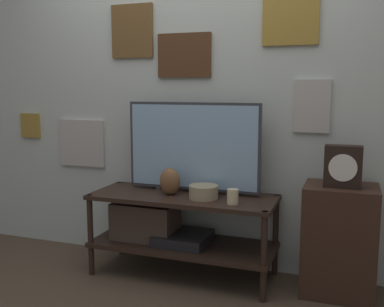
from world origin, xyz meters
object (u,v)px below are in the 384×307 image
(vase_urn_stoneware, at_px, (170,181))
(candle_jar, at_px, (233,197))
(television, at_px, (193,147))
(vase_wide_bowl, at_px, (204,192))
(mantel_clock, at_px, (343,166))

(vase_urn_stoneware, relative_size, candle_jar, 1.93)
(television, bearing_deg, vase_wide_bowl, -49.44)
(candle_jar, xyz_separation_m, mantel_clock, (0.66, 0.15, 0.21))
(candle_jar, bearing_deg, mantel_clock, 12.71)
(vase_urn_stoneware, xyz_separation_m, candle_jar, (0.48, -0.10, -0.05))
(television, height_order, vase_wide_bowl, television)
(television, xyz_separation_m, mantel_clock, (1.01, -0.08, -0.07))
(vase_wide_bowl, bearing_deg, mantel_clock, 4.88)
(television, distance_m, mantel_clock, 1.01)
(television, relative_size, vase_urn_stoneware, 5.13)
(vase_urn_stoneware, distance_m, mantel_clock, 1.15)
(candle_jar, bearing_deg, vase_wide_bowl, 161.60)
(vase_urn_stoneware, height_order, vase_wide_bowl, vase_urn_stoneware)
(vase_urn_stoneware, height_order, mantel_clock, mantel_clock)
(television, relative_size, vase_wide_bowl, 4.92)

